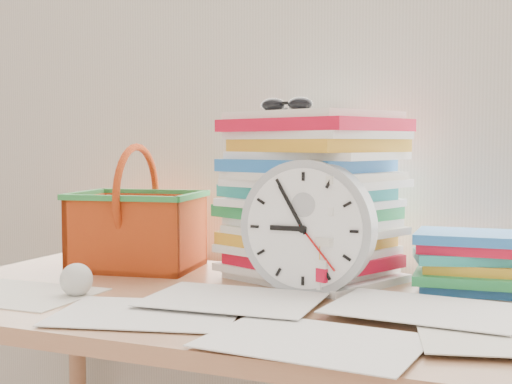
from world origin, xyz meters
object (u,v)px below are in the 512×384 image
at_px(basket, 137,208).
at_px(paper_stack, 311,196).
at_px(desk, 260,338).
at_px(clock, 308,227).
at_px(book_stack, 471,262).

bearing_deg(basket, paper_stack, -4.29).
xyz_separation_m(desk, basket, (-0.39, 0.19, 0.22)).
bearing_deg(paper_stack, basket, -174.87).
relative_size(paper_stack, clock, 1.37).
relative_size(clock, book_stack, 1.11).
bearing_deg(paper_stack, book_stack, -0.45).
bearing_deg(desk, paper_stack, 83.46).
relative_size(paper_stack, basket, 1.26).
distance_m(desk, paper_stack, 0.34).
relative_size(desk, paper_stack, 3.92).
height_order(desk, paper_stack, paper_stack).
relative_size(book_stack, basket, 0.83).
bearing_deg(desk, clock, 45.22).
height_order(desk, book_stack, book_stack).
height_order(desk, clock, clock).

